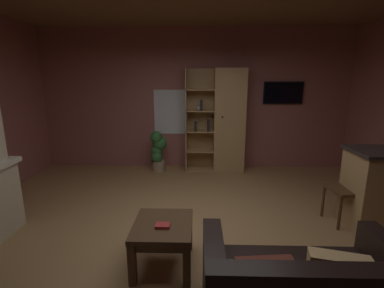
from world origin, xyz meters
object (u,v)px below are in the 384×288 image
table_book_0 (163,226)px  potted_floor_plant (158,150)px  wall_mounted_tv (283,93)px  coffee_table (163,232)px  bookshelf_cabinet (225,121)px  dining_chair (353,184)px

table_book_0 → potted_floor_plant: potted_floor_plant is taller
table_book_0 → wall_mounted_tv: bearing=58.5°
coffee_table → table_book_0: table_book_0 is taller
table_book_0 → bookshelf_cabinet: bearing=74.5°
table_book_0 → wall_mounted_tv: size_ratio=0.17×
bookshelf_cabinet → table_book_0: bookshelf_cabinet is taller
wall_mounted_tv → dining_chair: bearing=-83.8°
coffee_table → dining_chair: 2.54m
bookshelf_cabinet → table_book_0: bearing=-105.5°
wall_mounted_tv → coffee_table: bearing=-122.1°
dining_chair → potted_floor_plant: dining_chair is taller
coffee_table → potted_floor_plant: size_ratio=0.76×
wall_mounted_tv → potted_floor_plant: bearing=-172.3°
table_book_0 → dining_chair: size_ratio=0.15×
dining_chair → coffee_table: bearing=-158.1°
coffee_table → potted_floor_plant: (-0.48, 2.99, 0.09)m
dining_chair → wall_mounted_tv: 2.63m
bookshelf_cabinet → coffee_table: 3.32m
potted_floor_plant → wall_mounted_tv: 2.84m
potted_floor_plant → bookshelf_cabinet: bearing=5.7°
bookshelf_cabinet → wall_mounted_tv: bookshelf_cabinet is taller
bookshelf_cabinet → table_book_0: 3.36m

